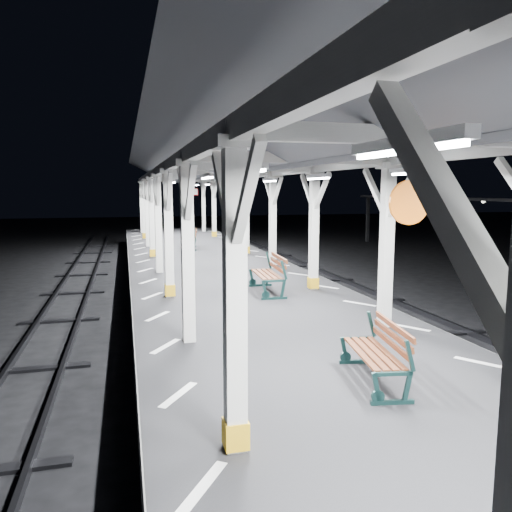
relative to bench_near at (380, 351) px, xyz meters
name	(u,v)px	position (x,y,z in m)	size (l,w,h in m)	color
ground	(264,351)	(-0.44, 4.67, -1.47)	(120.00, 120.00, 0.00)	black
platform	(264,330)	(-0.44, 4.67, -0.97)	(6.00, 50.00, 1.00)	black
hazard_stripes_left	(158,316)	(-2.89, 4.67, -0.46)	(1.00, 48.00, 0.01)	silver
hazard_stripes_right	(360,303)	(2.01, 4.67, -0.46)	(1.00, 48.00, 0.01)	silver
track_left	(36,367)	(-5.44, 4.67, -1.39)	(2.20, 60.00, 0.16)	#2D2D33
track_right	(448,332)	(4.56, 4.67, -1.39)	(2.20, 60.00, 0.16)	#2D2D33
canopy	(264,155)	(-0.44, 4.65, 3.09)	(5.40, 49.00, 4.65)	silver
bench_near	(380,351)	(0.00, 0.00, 0.00)	(0.85, 1.69, 0.88)	#122D2B
bench_mid	(271,273)	(0.27, 6.53, 0.07)	(0.82, 1.91, 1.01)	#122D2B
bench_far	(192,239)	(-0.49, 17.11, 0.02)	(0.85, 1.76, 0.92)	#122D2B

